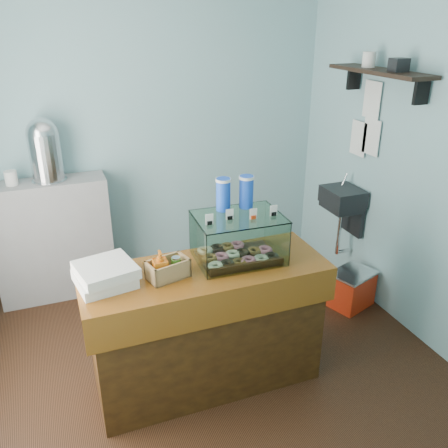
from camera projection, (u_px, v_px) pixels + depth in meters
name	position (u px, v px, depth m)	size (l,w,h in m)	color
ground	(196.00, 356.00, 3.62)	(3.50, 3.50, 0.00)	black
room_shell	(194.00, 135.00, 2.95)	(3.54, 3.04, 2.82)	#7EB1B7
counter	(206.00, 326.00, 3.22)	(1.60, 0.60, 0.90)	#48280D
back_shelf	(54.00, 240.00, 4.23)	(1.00, 0.32, 1.10)	gray
display_case	(237.00, 235.00, 3.12)	(0.58, 0.44, 0.53)	#361B10
condiment_crate	(166.00, 268.00, 2.90)	(0.28, 0.21, 0.20)	#A88554
pastry_boxes	(105.00, 274.00, 2.85)	(0.39, 0.39, 0.13)	silver
coffee_urn	(45.00, 148.00, 3.92)	(0.29, 0.29, 0.53)	silver
red_cooler	(352.00, 288.00, 4.20)	(0.45, 0.40, 0.33)	red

